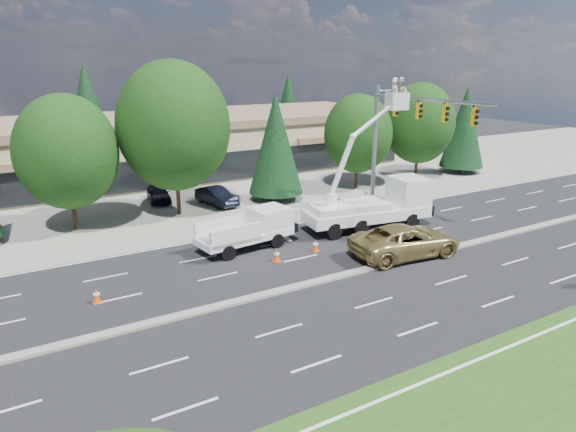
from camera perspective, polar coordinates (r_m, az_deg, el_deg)
ground at (r=26.41m, az=5.10°, el=-6.92°), size 140.00×140.00×0.00m
concrete_apron at (r=43.37m, az=-10.37°, el=2.40°), size 140.00×22.00×0.01m
road_median at (r=26.39m, az=5.11°, el=-6.80°), size 120.00×0.55×0.12m
strip_mall at (r=52.13m, az=-14.41°, el=7.73°), size 50.40×15.40×5.50m
tree_front_c at (r=35.26m, az=-23.36°, el=6.54°), size 6.33×6.33×8.78m
tree_front_d at (r=36.60m, az=-12.57°, el=9.71°), size 7.78×7.78×10.80m
tree_front_e at (r=40.02m, az=-1.38°, el=8.09°), size 4.28×4.28×8.44m
tree_front_f at (r=44.39m, az=7.79°, el=9.05°), size 5.80×5.80×8.05m
tree_front_g at (r=48.94m, az=14.39°, el=9.94°), size 6.37×6.37×8.83m
tree_front_h at (r=53.38m, az=19.00°, el=9.35°), size 4.24×4.24×8.35m
tree_back_b at (r=62.61m, az=-21.38°, el=11.19°), size 5.36×5.36×10.56m
tree_back_c at (r=66.41m, az=-9.13°, el=11.69°), size 4.62×4.62×9.12m
tree_back_d at (r=71.66m, az=0.02°, el=12.22°), size 4.57×4.57×9.01m
signal_mast at (r=36.29m, az=11.94°, el=9.27°), size 2.76×10.16×9.00m
utility_pickup at (r=30.34m, az=-4.15°, el=-1.86°), size 5.93×2.77×2.19m
bucket_truck at (r=34.05m, az=9.81°, el=1.95°), size 8.67×3.79×9.65m
traffic_cone_a at (r=25.25m, az=-20.50°, el=-8.30°), size 0.40×0.40×0.70m
traffic_cone_b at (r=28.36m, az=-1.25°, el=-4.40°), size 0.40×0.40×0.70m
traffic_cone_c at (r=29.87m, az=3.08°, el=-3.30°), size 0.40×0.40×0.70m
traffic_cone_d at (r=33.19m, az=12.56°, el=-1.60°), size 0.40×0.40×0.70m
minivan at (r=29.74m, az=12.94°, el=-2.68°), size 6.72×3.64×1.79m
parked_car_west at (r=41.56m, az=-14.19°, el=2.47°), size 2.15×4.08×1.32m
parked_car_east at (r=39.69m, az=-7.95°, el=2.19°), size 2.21×4.34×1.36m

